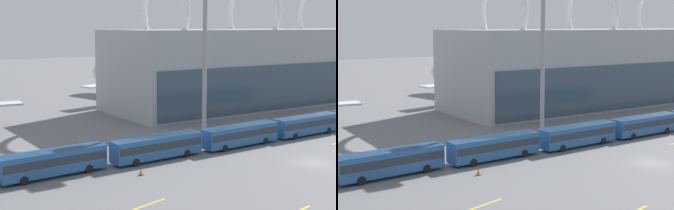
{
  "view_description": "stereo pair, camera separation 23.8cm",
  "coord_description": "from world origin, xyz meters",
  "views": [
    {
      "loc": [
        -49.35,
        -42.18,
        16.95
      ],
      "look_at": [
        -3.49,
        27.98,
        4.0
      ],
      "focal_mm": 55.0,
      "sensor_mm": 36.0,
      "label": 1
    },
    {
      "loc": [
        -49.15,
        -42.31,
        16.95
      ],
      "look_at": [
        -3.49,
        27.98,
        4.0
      ],
      "focal_mm": 55.0,
      "sensor_mm": 36.0,
      "label": 2
    }
  ],
  "objects": [
    {
      "name": "shuttle_bus_2",
      "position": [
        -15.59,
        12.04,
        1.8
      ],
      "size": [
        12.69,
        3.03,
        3.04
      ],
      "rotation": [
        0.0,
        0.0,
        0.04
      ],
      "color": "#285693",
      "rests_on": "ground_plane"
    },
    {
      "name": "shuttle_bus_4",
      "position": [
        11.9,
        11.93,
        1.8
      ],
      "size": [
        12.66,
        2.87,
        3.04
      ],
      "rotation": [
        0.0,
        0.0,
        0.03
      ],
      "color": "#285693",
      "rests_on": "ground_plane"
    },
    {
      "name": "ground_plane",
      "position": [
        0.0,
        0.0,
        0.0
      ],
      "size": [
        440.0,
        440.0,
        0.0
      ],
      "primitive_type": "plane",
      "color": "slate"
    },
    {
      "name": "airliner_parked_remote",
      "position": [
        66.8,
        64.77,
        5.35
      ],
      "size": [
        42.67,
        41.43,
        13.59
      ],
      "rotation": [
        0.0,
        0.0,
        4.34
      ],
      "color": "white",
      "rests_on": "ground_plane"
    },
    {
      "name": "traffic_cone_0",
      "position": [
        -20.75,
        7.23,
        0.39
      ],
      "size": [
        0.53,
        0.53,
        0.8
      ],
      "color": "black",
      "rests_on": "ground_plane"
    },
    {
      "name": "shuttle_bus_3",
      "position": [
        -1.84,
        11.84,
        1.8
      ],
      "size": [
        12.7,
        3.07,
        3.04
      ],
      "rotation": [
        0.0,
        0.0,
        0.04
      ],
      "color": "#285693",
      "rests_on": "ground_plane"
    },
    {
      "name": "airliner_at_gate_far",
      "position": [
        12.53,
        60.51,
        5.1
      ],
      "size": [
        38.07,
        38.44,
        13.43
      ],
      "rotation": [
        0.0,
        0.0,
        1.8
      ],
      "color": "silver",
      "rests_on": "ground_plane"
    },
    {
      "name": "floodlight_mast",
      "position": [
        -1.25,
        21.07,
        16.44
      ],
      "size": [
        3.11,
        3.11,
        23.68
      ],
      "color": "gray",
      "rests_on": "ground_plane"
    },
    {
      "name": "shuttle_bus_1",
      "position": [
        -29.33,
        12.21,
        1.8
      ],
      "size": [
        12.73,
        3.28,
        3.04
      ],
      "rotation": [
        0.0,
        0.0,
        0.06
      ],
      "color": "#285693",
      "rests_on": "ground_plane"
    },
    {
      "name": "terminal_building",
      "position": [
        49.27,
        41.07,
        8.49
      ],
      "size": [
        108.96,
        21.8,
        27.62
      ],
      "color": "#9EA3A8",
      "rests_on": "ground_plane"
    }
  ]
}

